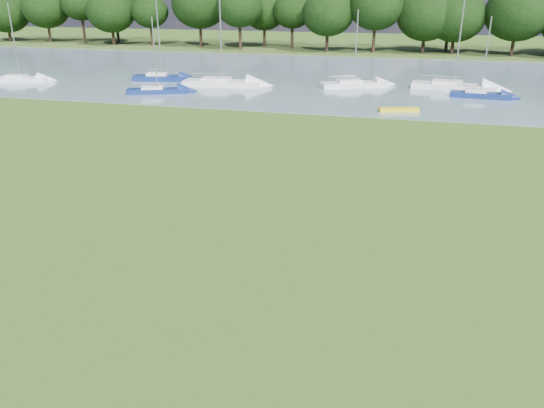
% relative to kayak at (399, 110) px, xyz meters
% --- Properties ---
extents(ground, '(220.00, 220.00, 0.00)m').
position_rel_kayak_xyz_m(ground, '(-4.42, -24.73, -0.21)').
color(ground, '#546223').
extents(river, '(220.00, 40.00, 0.10)m').
position_rel_kayak_xyz_m(river, '(-4.42, 17.27, -0.21)').
color(river, slate).
rests_on(river, ground).
extents(far_bank, '(220.00, 20.00, 0.40)m').
position_rel_kayak_xyz_m(far_bank, '(-4.42, 47.27, -0.21)').
color(far_bank, '#4C6626').
rests_on(far_bank, ground).
extents(kayak, '(3.34, 1.60, 0.33)m').
position_rel_kayak_xyz_m(kayak, '(0.00, 0.00, 0.00)').
color(kayak, yellow).
rests_on(kayak, river).
extents(tree_line, '(158.87, 8.83, 10.69)m').
position_rel_kayak_xyz_m(tree_line, '(3.92, 43.27, 6.12)').
color(tree_line, black).
rests_on(tree_line, far_bank).
extents(sailboat_0, '(5.98, 3.67, 6.98)m').
position_rel_kayak_xyz_m(sailboat_0, '(-22.92, 2.61, 0.23)').
color(sailboat_0, navy).
rests_on(sailboat_0, river).
extents(sailboat_1, '(6.41, 2.85, 8.28)m').
position_rel_kayak_xyz_m(sailboat_1, '(-25.82, 9.63, 0.36)').
color(sailboat_1, navy).
rests_on(sailboat_1, river).
extents(sailboat_3, '(5.44, 1.93, 7.10)m').
position_rel_kayak_xyz_m(sailboat_3, '(6.98, 8.02, 0.29)').
color(sailboat_3, navy).
rests_on(sailboat_3, river).
extents(sailboat_4, '(6.95, 4.55, 7.50)m').
position_rel_kayak_xyz_m(sailboat_4, '(-4.96, 10.77, 0.30)').
color(sailboat_4, white).
rests_on(sailboat_4, river).
extents(sailboat_5, '(8.30, 3.14, 9.56)m').
position_rel_kayak_xyz_m(sailboat_5, '(4.80, 11.81, 0.36)').
color(sailboat_5, white).
rests_on(sailboat_5, river).
extents(sailboat_7, '(8.22, 2.97, 10.11)m').
position_rel_kayak_xyz_m(sailboat_7, '(-18.24, 7.99, 0.36)').
color(sailboat_7, white).
rests_on(sailboat_7, river).
extents(sailboat_8, '(6.23, 3.06, 8.01)m').
position_rel_kayak_xyz_m(sailboat_8, '(-40.29, 5.07, 0.29)').
color(sailboat_8, white).
rests_on(sailboat_8, river).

